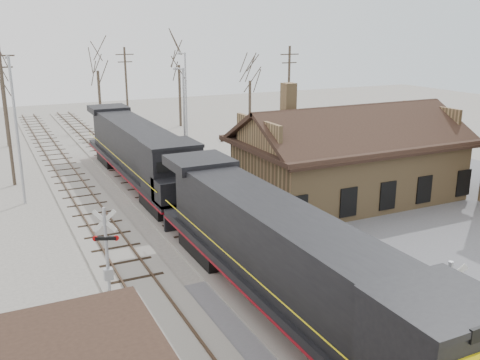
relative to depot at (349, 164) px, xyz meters
name	(u,v)px	position (x,y,z in m)	size (l,w,h in m)	color
ground	(286,319)	(-11.99, -12.00, -2.41)	(140.00, 140.00, 0.00)	#A6A196
road	(286,319)	(-11.99, -12.00, -2.39)	(60.00, 9.00, 0.03)	#5E5E63
track_main	(167,209)	(-11.99, 3.00, -2.34)	(3.40, 90.00, 0.24)	#A6A196
track_siding	(97,219)	(-16.49, 3.00, -2.34)	(3.40, 90.00, 0.24)	#A6A196
depot	(349,164)	(0.00, 0.00, 0.00)	(15.20, 9.31, 7.90)	#987A4F
locomotive_lead	(294,268)	(-11.99, -12.47, 0.07)	(3.17, 21.21, 4.71)	black
locomotive_trailing	(140,153)	(-11.99, 9.02, 0.07)	(3.17, 21.21, 4.46)	black
crossbuck_near	(443,329)	(-9.60, -17.69, -0.37)	(1.19, 0.54, 4.40)	#A5A8AD
crossbuck_far	(107,254)	(-17.88, -6.61, -0.53)	(1.08, 0.51, 3.98)	#A5A8AD
streetlight_a	(16,124)	(-20.14, 8.56, 2.96)	(0.25, 2.04, 9.65)	#A5A8AD
streetlight_b	(184,117)	(-8.12, 10.08, 2.34)	(0.25, 2.04, 8.44)	#A5A8AD
streetlight_c	(185,94)	(-3.67, 21.67, 2.65)	(0.25, 2.04, 9.03)	#A5A8AD
utility_pole_a	(6,114)	(-20.44, 13.43, 2.94)	(2.00, 0.24, 10.24)	#382D23
utility_pole_b	(127,88)	(-7.18, 31.00, 2.47)	(2.00, 0.24, 9.32)	#382D23
utility_pole_c	(289,94)	(5.42, 17.06, 2.65)	(2.00, 0.24, 9.66)	#382D23
tree_b	(0,68)	(-19.94, 28.31, 5.26)	(4.40, 4.40, 10.77)	#382D23
tree_c	(97,61)	(-9.49, 34.60, 5.28)	(4.41, 4.41, 10.80)	#382D23
tree_d	(179,55)	(-0.72, 31.63, 5.93)	(4.78, 4.78, 11.71)	#382D23
tree_e	(250,72)	(5.31, 25.26, 4.16)	(3.77, 3.77, 9.24)	#382D23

